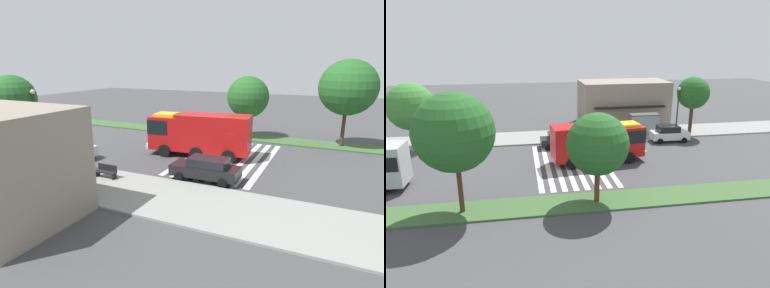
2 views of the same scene
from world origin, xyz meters
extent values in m
plane|color=#424244|center=(0.00, 0.00, 0.00)|extent=(120.00, 120.00, 0.00)
cube|color=gray|center=(0.00, 9.34, 0.07)|extent=(60.00, 5.41, 0.14)
cube|color=#3D6033|center=(0.00, -8.13, 0.07)|extent=(60.00, 3.00, 0.14)
cube|color=silver|center=(-3.64, 0.00, 0.01)|extent=(0.45, 11.94, 0.01)
cube|color=silver|center=(-2.74, 0.00, 0.01)|extent=(0.45, 11.94, 0.01)
cube|color=silver|center=(-1.84, 0.00, 0.01)|extent=(0.45, 11.94, 0.01)
cube|color=silver|center=(-0.94, 0.00, 0.01)|extent=(0.45, 11.94, 0.01)
cube|color=silver|center=(-0.04, 0.00, 0.01)|extent=(0.45, 11.94, 0.01)
cube|color=silver|center=(0.86, 0.00, 0.01)|extent=(0.45, 11.94, 0.01)
cube|color=silver|center=(1.76, 0.00, 0.01)|extent=(0.45, 11.94, 0.01)
cube|color=silver|center=(2.66, 0.00, 0.01)|extent=(0.45, 11.94, 0.01)
cube|color=#B71414|center=(5.12, 0.54, 1.97)|extent=(2.86, 2.82, 2.85)
cube|color=#B71414|center=(0.81, 0.07, 2.12)|extent=(6.32, 3.19, 3.14)
cube|color=black|center=(5.51, 0.58, 2.54)|extent=(2.14, 2.77, 1.25)
cube|color=silver|center=(6.52, 0.69, 0.80)|extent=(0.51, 2.57, 0.50)
cube|color=yellow|center=(5.12, 0.54, 3.52)|extent=(2.00, 1.97, 0.24)
cylinder|color=black|center=(4.73, 1.78, 0.55)|extent=(1.13, 0.42, 1.10)
cylinder|color=black|center=(5.00, -0.76, 0.55)|extent=(1.13, 0.42, 1.10)
cylinder|color=black|center=(-0.84, 1.18, 0.55)|extent=(1.13, 0.42, 1.10)
cylinder|color=black|center=(-0.57, -1.36, 0.55)|extent=(1.13, 0.42, 1.10)
cylinder|color=black|center=(1.88, 1.47, 0.55)|extent=(1.13, 0.42, 1.10)
cylinder|color=black|center=(2.15, -1.07, 0.55)|extent=(1.13, 0.42, 1.10)
cube|color=black|center=(-0.58, 5.43, 0.68)|extent=(4.80, 1.93, 0.72)
cube|color=black|center=(-0.82, 5.43, 1.33)|extent=(2.70, 1.68, 0.58)
cylinder|color=black|center=(0.97, 6.39, 0.32)|extent=(0.64, 0.23, 0.64)
cylinder|color=black|center=(1.00, 4.53, 0.32)|extent=(0.64, 0.23, 0.64)
cylinder|color=black|center=(-2.17, 6.34, 0.32)|extent=(0.64, 0.23, 0.64)
cylinder|color=black|center=(-2.14, 4.48, 0.32)|extent=(0.64, 0.23, 0.64)
cube|color=silver|center=(11.72, 5.43, 0.74)|extent=(4.32, 2.02, 0.84)
cube|color=black|center=(11.51, 5.44, 1.50)|extent=(2.44, 1.72, 0.69)
cylinder|color=black|center=(13.16, 6.29, 0.32)|extent=(0.65, 0.25, 0.64)
cylinder|color=black|center=(13.08, 4.46, 0.32)|extent=(0.65, 0.25, 0.64)
cylinder|color=black|center=(10.36, 6.41, 0.32)|extent=(0.65, 0.25, 0.64)
cylinder|color=black|center=(10.28, 4.58, 0.32)|extent=(0.65, 0.25, 0.64)
cube|color=#4C4C51|center=(9.75, 8.53, 2.54)|extent=(3.50, 1.40, 0.12)
cube|color=#8C9E99|center=(9.75, 7.87, 1.34)|extent=(3.50, 0.08, 2.40)
cylinder|color=#333338|center=(8.05, 9.18, 1.34)|extent=(0.08, 0.08, 2.40)
cylinder|color=#333338|center=(11.45, 9.18, 1.34)|extent=(0.08, 0.08, 2.40)
cube|color=black|center=(5.75, 8.26, 0.55)|extent=(1.60, 0.50, 0.08)
cube|color=black|center=(5.75, 8.04, 0.82)|extent=(1.60, 0.06, 0.45)
cube|color=black|center=(5.03, 8.26, 0.33)|extent=(0.08, 0.45, 0.37)
cube|color=black|center=(6.47, 8.26, 0.33)|extent=(0.08, 0.45, 0.37)
cylinder|color=#2D2D30|center=(13.32, 7.23, 2.85)|extent=(0.16, 0.16, 5.41)
sphere|color=white|center=(13.32, 7.23, 5.73)|extent=(0.36, 0.36, 0.36)
cube|color=black|center=(9.00, 11.64, 2.80)|extent=(9.36, 0.80, 0.16)
cylinder|color=#47301E|center=(15.31, 7.63, 1.97)|extent=(0.43, 0.43, 3.66)
sphere|color=#235B23|center=(15.31, 7.63, 5.13)|extent=(3.80, 3.80, 3.80)
cylinder|color=#47301E|center=(-9.21, -8.13, 2.03)|extent=(0.33, 0.33, 3.77)
sphere|color=#235B23|center=(-9.21, -8.13, 5.73)|extent=(5.18, 5.18, 5.18)
cylinder|color=#513823|center=(0.16, -8.13, 1.52)|extent=(0.39, 0.39, 2.77)
sphere|color=#235B23|center=(0.16, -8.13, 4.44)|extent=(4.39, 4.39, 4.39)
camera|label=1|loc=(-8.34, 24.48, 7.89)|focal=29.31mm
camera|label=2|loc=(-5.06, -30.43, 11.60)|focal=32.52mm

